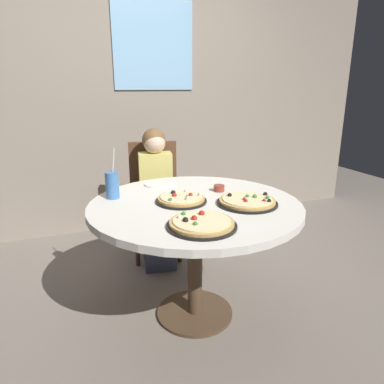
{
  "coord_description": "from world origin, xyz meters",
  "views": [
    {
      "loc": [
        -0.71,
        -1.81,
        1.4
      ],
      "look_at": [
        0.0,
        0.05,
        0.8
      ],
      "focal_mm": 33.06,
      "sensor_mm": 36.0,
      "label": 1
    }
  ],
  "objects_px": {
    "soda_cup": "(112,185)",
    "sauce_bowl": "(219,188)",
    "plate_small": "(158,184)",
    "pizza_cheese": "(181,199)",
    "dining_table": "(195,218)",
    "diner_child": "(157,205)",
    "pizza_pepperoni": "(247,201)",
    "chair_wooden": "(155,193)",
    "pizza_veggie": "(201,224)"
  },
  "relations": [
    {
      "from": "sauce_bowl",
      "to": "chair_wooden",
      "type": "bearing_deg",
      "value": 104.55
    },
    {
      "from": "chair_wooden",
      "to": "pizza_veggie",
      "type": "bearing_deg",
      "value": -95.23
    },
    {
      "from": "pizza_cheese",
      "to": "plate_small",
      "type": "relative_size",
      "value": 1.65
    },
    {
      "from": "chair_wooden",
      "to": "pizza_cheese",
      "type": "relative_size",
      "value": 3.19
    },
    {
      "from": "dining_table",
      "to": "sauce_bowl",
      "type": "height_order",
      "value": "sauce_bowl"
    },
    {
      "from": "pizza_pepperoni",
      "to": "sauce_bowl",
      "type": "relative_size",
      "value": 4.97
    },
    {
      "from": "pizza_cheese",
      "to": "soda_cup",
      "type": "bearing_deg",
      "value": 148.5
    },
    {
      "from": "pizza_pepperoni",
      "to": "soda_cup",
      "type": "relative_size",
      "value": 1.13
    },
    {
      "from": "pizza_veggie",
      "to": "plate_small",
      "type": "bearing_deg",
      "value": 89.57
    },
    {
      "from": "soda_cup",
      "to": "diner_child",
      "type": "bearing_deg",
      "value": 52.07
    },
    {
      "from": "pizza_cheese",
      "to": "pizza_pepperoni",
      "type": "height_order",
      "value": "pizza_cheese"
    },
    {
      "from": "sauce_bowl",
      "to": "plate_small",
      "type": "relative_size",
      "value": 0.39
    },
    {
      "from": "pizza_pepperoni",
      "to": "plate_small",
      "type": "bearing_deg",
      "value": 122.72
    },
    {
      "from": "dining_table",
      "to": "soda_cup",
      "type": "bearing_deg",
      "value": 148.89
    },
    {
      "from": "chair_wooden",
      "to": "sauce_bowl",
      "type": "relative_size",
      "value": 13.57
    },
    {
      "from": "dining_table",
      "to": "plate_small",
      "type": "bearing_deg",
      "value": 102.7
    },
    {
      "from": "dining_table",
      "to": "chair_wooden",
      "type": "distance_m",
      "value": 0.98
    },
    {
      "from": "chair_wooden",
      "to": "pizza_veggie",
      "type": "distance_m",
      "value": 1.35
    },
    {
      "from": "diner_child",
      "to": "soda_cup",
      "type": "bearing_deg",
      "value": -127.93
    },
    {
      "from": "dining_table",
      "to": "soda_cup",
      "type": "relative_size",
      "value": 4.01
    },
    {
      "from": "pizza_cheese",
      "to": "soda_cup",
      "type": "height_order",
      "value": "soda_cup"
    },
    {
      "from": "sauce_bowl",
      "to": "soda_cup",
      "type": "bearing_deg",
      "value": 171.3
    },
    {
      "from": "diner_child",
      "to": "pizza_cheese",
      "type": "bearing_deg",
      "value": -94.38
    },
    {
      "from": "dining_table",
      "to": "diner_child",
      "type": "distance_m",
      "value": 0.81
    },
    {
      "from": "dining_table",
      "to": "pizza_veggie",
      "type": "distance_m",
      "value": 0.38
    },
    {
      "from": "chair_wooden",
      "to": "diner_child",
      "type": "distance_m",
      "value": 0.19
    },
    {
      "from": "pizza_pepperoni",
      "to": "plate_small",
      "type": "relative_size",
      "value": 1.93
    },
    {
      "from": "dining_table",
      "to": "diner_child",
      "type": "xyz_separation_m",
      "value": [
        -0.01,
        0.79,
        -0.17
      ]
    },
    {
      "from": "diner_child",
      "to": "pizza_veggie",
      "type": "height_order",
      "value": "diner_child"
    },
    {
      "from": "chair_wooden",
      "to": "plate_small",
      "type": "xyz_separation_m",
      "value": [
        -0.12,
        -0.53,
        0.22
      ]
    },
    {
      "from": "pizza_veggie",
      "to": "dining_table",
      "type": "bearing_deg",
      "value": 73.27
    },
    {
      "from": "chair_wooden",
      "to": "sauce_bowl",
      "type": "distance_m",
      "value": 0.88
    },
    {
      "from": "diner_child",
      "to": "sauce_bowl",
      "type": "relative_size",
      "value": 15.46
    },
    {
      "from": "dining_table",
      "to": "pizza_cheese",
      "type": "distance_m",
      "value": 0.14
    },
    {
      "from": "diner_child",
      "to": "pizza_pepperoni",
      "type": "bearing_deg",
      "value": -73.06
    },
    {
      "from": "soda_cup",
      "to": "plate_small",
      "type": "distance_m",
      "value": 0.38
    },
    {
      "from": "chair_wooden",
      "to": "pizza_pepperoni",
      "type": "distance_m",
      "value": 1.16
    },
    {
      "from": "soda_cup",
      "to": "sauce_bowl",
      "type": "relative_size",
      "value": 4.39
    },
    {
      "from": "sauce_bowl",
      "to": "pizza_veggie",
      "type": "bearing_deg",
      "value": -123.17
    },
    {
      "from": "pizza_veggie",
      "to": "soda_cup",
      "type": "distance_m",
      "value": 0.69
    },
    {
      "from": "diner_child",
      "to": "sauce_bowl",
      "type": "height_order",
      "value": "diner_child"
    },
    {
      "from": "chair_wooden",
      "to": "soda_cup",
      "type": "distance_m",
      "value": 0.89
    },
    {
      "from": "plate_small",
      "to": "pizza_cheese",
      "type": "bearing_deg",
      "value": -85.94
    },
    {
      "from": "dining_table",
      "to": "diner_child",
      "type": "relative_size",
      "value": 1.14
    },
    {
      "from": "pizza_veggie",
      "to": "pizza_pepperoni",
      "type": "relative_size",
      "value": 0.98
    },
    {
      "from": "diner_child",
      "to": "plate_small",
      "type": "relative_size",
      "value": 6.01
    },
    {
      "from": "soda_cup",
      "to": "sauce_bowl",
      "type": "height_order",
      "value": "soda_cup"
    },
    {
      "from": "pizza_cheese",
      "to": "sauce_bowl",
      "type": "distance_m",
      "value": 0.32
    },
    {
      "from": "pizza_pepperoni",
      "to": "sauce_bowl",
      "type": "bearing_deg",
      "value": 98.1
    },
    {
      "from": "pizza_veggie",
      "to": "plate_small",
      "type": "xyz_separation_m",
      "value": [
        0.01,
        0.79,
        -0.01
      ]
    }
  ]
}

